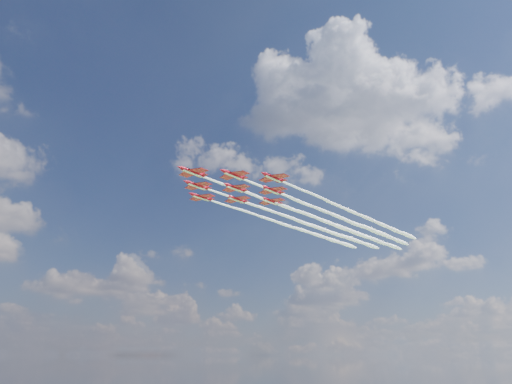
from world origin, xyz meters
The scene contains 9 objects.
jet_lead centered at (33.52, 7.82, 84.18)m, with size 107.49×25.79×2.58m.
jet_row2_port centered at (43.67, 2.43, 84.18)m, with size 107.49×25.79×2.58m.
jet_row2_starb centered at (40.80, 16.72, 84.18)m, with size 107.49×25.79×2.58m.
jet_row3_port centered at (53.83, -2.96, 84.18)m, with size 107.49×25.79×2.58m.
jet_row3_centre centered at (50.95, 11.33, 84.18)m, with size 107.49×25.79×2.58m.
jet_row3_starb centered at (48.08, 25.62, 84.18)m, with size 107.49×25.79×2.58m.
jet_row4_port centered at (61.11, 5.94, 84.18)m, with size 107.49×25.79×2.58m.
jet_row4_starb centered at (58.23, 20.23, 84.18)m, with size 107.49×25.79×2.58m.
jet_tail centered at (68.39, 14.83, 84.18)m, with size 107.49×25.79×2.58m.
Camera 1 is at (-84.95, -113.71, 35.84)m, focal length 35.00 mm.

